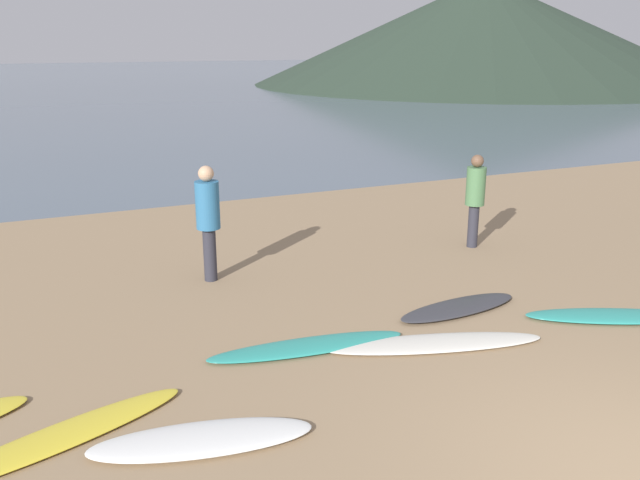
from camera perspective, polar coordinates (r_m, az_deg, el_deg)
name	(u,v)px	position (r m, az deg, el deg)	size (l,w,h in m)	color
ground_plane	(264,219)	(14.27, -4.81, 1.82)	(120.00, 120.00, 0.20)	#997C5B
ocean_water	(70,81)	(64.78, -20.44, 12.53)	(140.00, 100.00, 0.01)	slate
headland_hill	(483,31)	(58.15, 13.64, 16.81)	(36.97, 36.97, 8.25)	#28382B
surfboard_1	(59,437)	(6.87, -21.23, -15.32)	(2.53, 0.47, 0.07)	yellow
surfboard_2	(202,439)	(6.48, -9.98, -16.31)	(2.05, 0.60, 0.09)	white
surfboard_3	(307,346)	(8.09, -1.07, -9.01)	(2.42, 0.48, 0.08)	teal
surfboard_4	(434,343)	(8.30, 9.66, -8.63)	(2.70, 0.53, 0.07)	silver
surfboard_5	(458,307)	(9.37, 11.66, -5.62)	(1.90, 0.54, 0.09)	#333338
surfboard_6	(613,316)	(9.72, 23.63, -5.94)	(2.31, 0.53, 0.08)	teal
person_0	(475,193)	(12.02, 13.03, 3.88)	(0.33, 0.33, 1.65)	#2D2D38
person_1	(208,214)	(10.15, -9.48, 2.19)	(0.36, 0.36, 1.77)	#2D2D38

